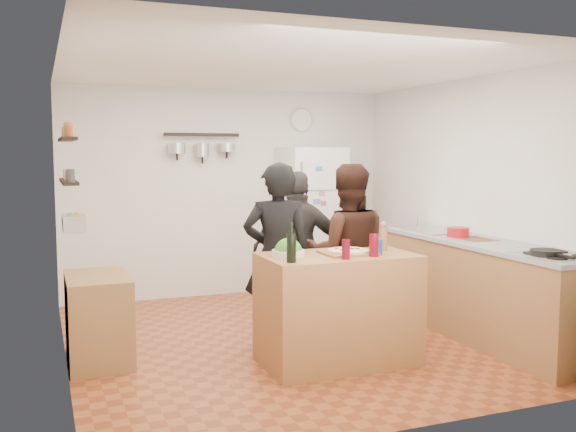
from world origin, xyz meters
name	(u,v)px	position (x,y,z in m)	size (l,w,h in m)	color
room_shell	(277,203)	(0.00, 0.39, 1.25)	(4.20, 4.20, 4.20)	brown
prep_island	(338,309)	(0.11, -0.76, 0.46)	(1.25, 0.72, 0.91)	#9C6639
pizza_board	(348,253)	(0.19, -0.78, 0.92)	(0.42, 0.34, 0.02)	brown
pizza	(348,251)	(0.19, -0.78, 0.94)	(0.34, 0.34, 0.02)	beige
salad_bowl	(288,253)	(-0.31, -0.71, 0.94)	(0.26, 0.26, 0.05)	silver
wine_bottle	(291,248)	(-0.39, -0.98, 1.02)	(0.07, 0.07, 0.22)	black
wine_glass_near	(346,249)	(0.06, -1.00, 0.99)	(0.06, 0.06, 0.16)	#550716
wine_glass_far	(374,245)	(0.33, -0.96, 1.00)	(0.08, 0.08, 0.18)	#600813
pepper_mill	(384,239)	(0.56, -0.71, 1.01)	(0.06, 0.06, 0.20)	#8D5D3B
salt_canister	(378,247)	(0.41, -0.88, 0.97)	(0.08, 0.08, 0.13)	navy
person_left	(278,257)	(-0.23, -0.25, 0.83)	(0.60, 0.40, 1.66)	black
person_center	(347,254)	(0.44, -0.26, 0.82)	(0.80, 0.62, 1.64)	black
person_back	(299,251)	(0.18, 0.27, 0.78)	(0.92, 0.38, 1.56)	#292624
counter_run	(480,289)	(1.70, -0.55, 0.45)	(0.63, 2.63, 0.90)	#9E7042
stove_top	(557,257)	(1.70, -1.50, 0.91)	(0.60, 0.62, 0.02)	white
skillet	(546,253)	(1.60, -1.48, 0.94)	(0.25, 0.25, 0.05)	black
sink	(430,231)	(1.70, 0.30, 0.92)	(0.50, 0.80, 0.03)	silver
cutting_board	(475,240)	(1.70, -0.46, 0.91)	(0.30, 0.40, 0.02)	brown
red_bowl	(458,232)	(1.65, -0.26, 0.97)	(0.22, 0.22, 0.09)	#A71318
fridge	(311,221)	(0.95, 1.75, 0.90)	(0.70, 0.68, 1.80)	white
wall_clock	(301,120)	(0.95, 2.08, 2.15)	(0.30, 0.30, 0.03)	silver
spice_shelf_lower	(68,182)	(-1.93, 0.20, 1.50)	(0.12, 1.00, 0.03)	black
spice_shelf_upper	(67,139)	(-1.93, 0.20, 1.85)	(0.12, 1.00, 0.03)	black
produce_basket	(74,223)	(-1.90, 0.20, 1.15)	(0.18, 0.35, 0.14)	silver
side_table	(98,319)	(-1.74, -0.02, 0.36)	(0.50, 0.80, 0.73)	olive
pot_rack	(202,135)	(-0.35, 2.00, 1.95)	(0.90, 0.04, 0.04)	black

